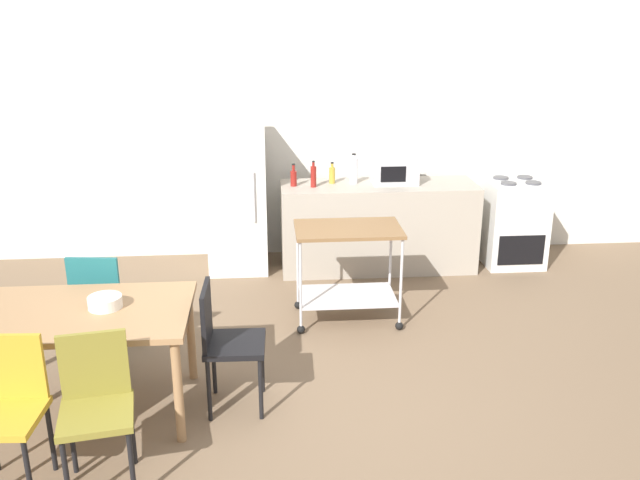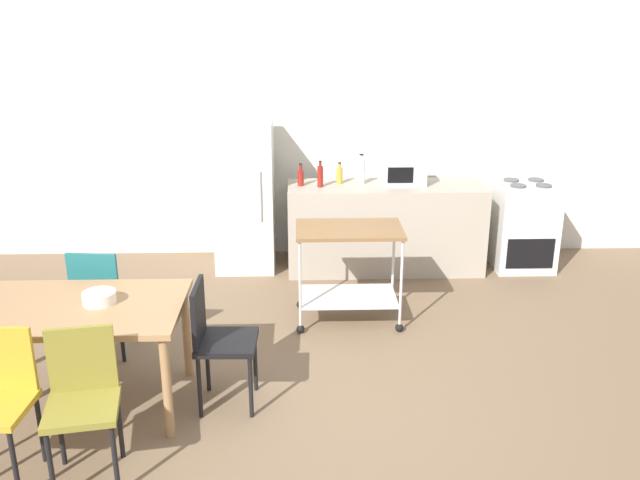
{
  "view_description": "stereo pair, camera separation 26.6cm",
  "coord_description": "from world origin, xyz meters",
  "px_view_note": "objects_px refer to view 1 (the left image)",
  "views": [
    {
      "loc": [
        -0.24,
        -4.05,
        2.61
      ],
      "look_at": [
        0.18,
        1.2,
        0.8
      ],
      "focal_mm": 38.12,
      "sensor_mm": 36.0,
      "label": 1
    },
    {
      "loc": [
        0.03,
        -4.07,
        2.61
      ],
      "look_at": [
        0.18,
        1.2,
        0.8
      ],
      "focal_mm": 38.12,
      "sensor_mm": 36.0,
      "label": 2
    }
  ],
  "objects_px": {
    "bottle_soda": "(332,175)",
    "bottle_sparkling_water": "(313,176)",
    "refrigerator": "(237,197)",
    "microwave": "(394,170)",
    "dining_table": "(75,322)",
    "kitchen_cart": "(348,258)",
    "fruit_bowl": "(105,302)",
    "stove_oven": "(513,222)",
    "chair_black": "(225,338)",
    "bottle_hot_sauce": "(294,177)",
    "chair_teal": "(101,298)",
    "bottle_sesame_oil": "(354,170)",
    "chair_olive": "(96,401)",
    "chair_mustard": "(7,404)"
  },
  "relations": [
    {
      "from": "bottle_soda",
      "to": "bottle_sparkling_water",
      "type": "bearing_deg",
      "value": -145.84
    },
    {
      "from": "refrigerator",
      "to": "microwave",
      "type": "distance_m",
      "value": 1.63
    },
    {
      "from": "dining_table",
      "to": "refrigerator",
      "type": "xyz_separation_m",
      "value": [
        0.96,
        2.64,
        0.1
      ]
    },
    {
      "from": "kitchen_cart",
      "to": "fruit_bowl",
      "type": "height_order",
      "value": "kitchen_cart"
    },
    {
      "from": "dining_table",
      "to": "refrigerator",
      "type": "distance_m",
      "value": 2.81
    },
    {
      "from": "stove_oven",
      "to": "bottle_sparkling_water",
      "type": "bearing_deg",
      "value": -178.22
    },
    {
      "from": "chair_black",
      "to": "bottle_sparkling_water",
      "type": "height_order",
      "value": "bottle_sparkling_water"
    },
    {
      "from": "dining_table",
      "to": "bottle_hot_sauce",
      "type": "bearing_deg",
      "value": 58.79
    },
    {
      "from": "bottle_hot_sauce",
      "to": "chair_teal",
      "type": "bearing_deg",
      "value": -130.38
    },
    {
      "from": "fruit_bowl",
      "to": "bottle_sparkling_water",
      "type": "bearing_deg",
      "value": 57.85
    },
    {
      "from": "bottle_sesame_oil",
      "to": "microwave",
      "type": "height_order",
      "value": "bottle_sesame_oil"
    },
    {
      "from": "bottle_hot_sauce",
      "to": "bottle_soda",
      "type": "bearing_deg",
      "value": 11.64
    },
    {
      "from": "chair_teal",
      "to": "stove_oven",
      "type": "bearing_deg",
      "value": -148.62
    },
    {
      "from": "bottle_sparkling_water",
      "to": "kitchen_cart",
      "type": "bearing_deg",
      "value": -80.02
    },
    {
      "from": "kitchen_cart",
      "to": "bottle_soda",
      "type": "relative_size",
      "value": 4.15
    },
    {
      "from": "chair_olive",
      "to": "kitchen_cart",
      "type": "height_order",
      "value": "chair_olive"
    },
    {
      "from": "bottle_sparkling_water",
      "to": "chair_teal",
      "type": "bearing_deg",
      "value": -134.66
    },
    {
      "from": "stove_oven",
      "to": "bottle_sesame_oil",
      "type": "height_order",
      "value": "bottle_sesame_oil"
    },
    {
      "from": "fruit_bowl",
      "to": "chair_mustard",
      "type": "bearing_deg",
      "value": -118.25
    },
    {
      "from": "bottle_soda",
      "to": "bottle_sesame_oil",
      "type": "xyz_separation_m",
      "value": [
        0.22,
        -0.02,
        0.05
      ]
    },
    {
      "from": "dining_table",
      "to": "chair_teal",
      "type": "height_order",
      "value": "chair_teal"
    },
    {
      "from": "stove_oven",
      "to": "bottle_sparkling_water",
      "type": "xyz_separation_m",
      "value": [
        -2.12,
        -0.07,
        0.56
      ]
    },
    {
      "from": "chair_mustard",
      "to": "bottle_sesame_oil",
      "type": "xyz_separation_m",
      "value": [
        2.36,
        3.32,
        0.52
      ]
    },
    {
      "from": "stove_oven",
      "to": "refrigerator",
      "type": "bearing_deg",
      "value": 178.4
    },
    {
      "from": "bottle_hot_sauce",
      "to": "bottle_sparkling_water",
      "type": "distance_m",
      "value": 0.21
    },
    {
      "from": "bottle_sesame_oil",
      "to": "chair_black",
      "type": "bearing_deg",
      "value": -114.52
    },
    {
      "from": "chair_mustard",
      "to": "kitchen_cart",
      "type": "relative_size",
      "value": 0.98
    },
    {
      "from": "stove_oven",
      "to": "kitchen_cart",
      "type": "xyz_separation_m",
      "value": [
        -1.91,
        -1.26,
        0.12
      ]
    },
    {
      "from": "stove_oven",
      "to": "chair_black",
      "type": "bearing_deg",
      "value": -138.49
    },
    {
      "from": "refrigerator",
      "to": "microwave",
      "type": "xyz_separation_m",
      "value": [
        1.61,
        -0.04,
        0.25
      ]
    },
    {
      "from": "dining_table",
      "to": "bottle_sparkling_water",
      "type": "height_order",
      "value": "bottle_sparkling_water"
    },
    {
      "from": "kitchen_cart",
      "to": "bottle_sparkling_water",
      "type": "distance_m",
      "value": 1.29
    },
    {
      "from": "kitchen_cart",
      "to": "microwave",
      "type": "bearing_deg",
      "value": 64.27
    },
    {
      "from": "kitchen_cart",
      "to": "dining_table",
      "type": "bearing_deg",
      "value": -146.3
    },
    {
      "from": "chair_mustard",
      "to": "bottle_hot_sauce",
      "type": "xyz_separation_m",
      "value": [
        1.75,
        3.26,
        0.47
      ]
    },
    {
      "from": "kitchen_cart",
      "to": "bottle_hot_sauce",
      "type": "bearing_deg",
      "value": 108.06
    },
    {
      "from": "chair_mustard",
      "to": "fruit_bowl",
      "type": "xyz_separation_m",
      "value": [
        0.4,
        0.75,
        0.27
      ]
    },
    {
      "from": "chair_mustard",
      "to": "bottle_sesame_oil",
      "type": "relative_size",
      "value": 2.88
    },
    {
      "from": "chair_black",
      "to": "chair_mustard",
      "type": "bearing_deg",
      "value": 122.6
    },
    {
      "from": "chair_teal",
      "to": "chair_mustard",
      "type": "xyz_separation_m",
      "value": [
        -0.2,
        -1.44,
        0.0
      ]
    },
    {
      "from": "chair_teal",
      "to": "bottle_sesame_oil",
      "type": "bearing_deg",
      "value": -132.95
    },
    {
      "from": "dining_table",
      "to": "kitchen_cart",
      "type": "relative_size",
      "value": 1.65
    },
    {
      "from": "chair_mustard",
      "to": "chair_black",
      "type": "bearing_deg",
      "value": 34.54
    },
    {
      "from": "refrigerator",
      "to": "chair_teal",
      "type": "bearing_deg",
      "value": -116.83
    },
    {
      "from": "stove_oven",
      "to": "bottle_soda",
      "type": "xyz_separation_m",
      "value": [
        -1.92,
        0.07,
        0.54
      ]
    },
    {
      "from": "kitchen_cart",
      "to": "bottle_hot_sauce",
      "type": "xyz_separation_m",
      "value": [
        -0.41,
        1.24,
        0.42
      ]
    },
    {
      "from": "fruit_bowl",
      "to": "stove_oven",
      "type": "bearing_deg",
      "value": 34.49
    },
    {
      "from": "chair_black",
      "to": "kitchen_cart",
      "type": "relative_size",
      "value": 0.98
    },
    {
      "from": "chair_teal",
      "to": "bottle_sesame_oil",
      "type": "distance_m",
      "value": 2.91
    },
    {
      "from": "dining_table",
      "to": "bottle_hot_sauce",
      "type": "distance_m",
      "value": 2.99
    }
  ]
}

